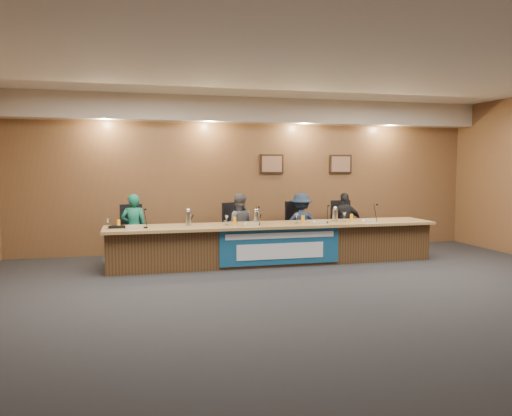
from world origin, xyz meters
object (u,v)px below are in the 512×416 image
Objects in this scene: panelist_d at (345,223)px; office_chair_b at (238,233)px; carafe_left at (188,219)px; panelist_a at (134,228)px; carafe_right at (335,216)px; carafe_mid at (256,218)px; panelist_c at (301,224)px; office_chair_c at (299,231)px; speakerphone at (117,227)px; banner at (280,247)px; office_chair_d at (343,229)px; dais_body at (274,245)px; panelist_b at (239,226)px; office_chair_a at (134,236)px.

office_chair_b is at bearing 4.15° from panelist_d.
carafe_left reaches higher than office_chair_b.
carafe_right is at bearing 174.86° from panelist_a.
panelist_c is at bearing 32.01° from carafe_mid.
office_chair_b is 2.19× the size of carafe_mid.
office_chair_c is 2.54m from carafe_left.
panelist_a reaches higher than speakerphone.
panelist_c reaches higher than banner.
dais_body is at bearing -145.60° from office_chair_d.
panelist_b is 1.01× the size of panelist_c.
carafe_mid is (2.19, -0.80, 0.38)m from office_chair_a.
office_chair_b is 2.27m from office_chair_d.
panelist_d is at bearing -173.39° from panelist_c.
carafe_mid is (-0.33, 0.05, 0.51)m from dais_body.
banner reaches higher than dais_body.
office_chair_a is 2.07× the size of carafe_right.
panelist_a reaches higher than panelist_d.
panelist_a reaches higher than panelist_c.
office_chair_b is (-0.51, 0.84, 0.13)m from dais_body.
office_chair_a is (-3.31, 0.10, -0.15)m from panelist_c.
carafe_left reaches higher than office_chair_a.
panelist_d reaches higher than office_chair_a.
panelist_a is (-2.52, 0.74, 0.30)m from dais_body.
carafe_mid is (2.19, -0.70, 0.21)m from panelist_a.
office_chair_b is (-1.30, 0.10, -0.15)m from panelist_c.
office_chair_d is at bearing -83.32° from panelist_d.
carafe_mid is (0.18, -0.70, 0.23)m from panelist_b.
dais_body is 12.50× the size of office_chair_a.
carafe_mid is (-2.08, -0.80, 0.38)m from office_chair_d.
dais_body is at bearing 0.49° from speakerphone.
office_chair_d is (2.27, 0.10, -0.15)m from panelist_b.
speakerphone is (-3.59, -0.77, 0.15)m from panelist_c.
carafe_mid is 0.94× the size of carafe_right.
office_chair_b is (2.01, 0.10, -0.17)m from panelist_a.
panelist_c is 0.89m from carafe_right.
speakerphone is (-0.28, -0.77, 0.13)m from panelist_a.
banner is at bearing -54.76° from carafe_mid.
dais_body reaches higher than office_chair_d.
office_chair_b is (-0.51, 1.26, 0.10)m from banner.
panelist_b is (-0.51, 0.74, 0.28)m from dais_body.
banner is (0.00, -0.41, 0.03)m from dais_body.
speakerphone is (-2.80, 0.39, 0.40)m from banner.
carafe_right is (-0.55, -0.76, 0.24)m from panelist_d.
carafe_right is at bearing -50.88° from office_chair_b.
office_chair_d is 1.09m from carafe_right.
office_chair_c is at bearing 57.91° from banner.
carafe_right reaches higher than office_chair_a.
banner reaches higher than office_chair_d.
carafe_left reaches higher than carafe_mid.
banner is 6.88× the size of speakerphone.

